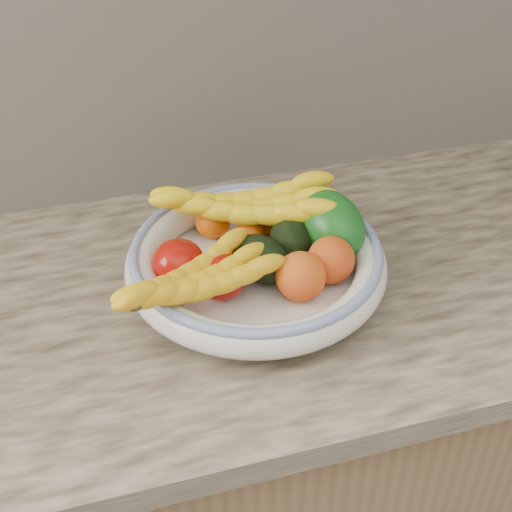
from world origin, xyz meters
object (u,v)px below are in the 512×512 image
(fruit_bowl, at_px, (256,262))
(banana_bunch_back, at_px, (244,210))
(banana_bunch_front, at_px, (195,284))
(green_mango, at_px, (328,224))

(fruit_bowl, bearing_deg, banana_bunch_back, 86.10)
(fruit_bowl, xyz_separation_m, banana_bunch_front, (-0.11, -0.07, 0.03))
(green_mango, bearing_deg, fruit_bowl, 177.35)
(banana_bunch_front, bearing_deg, banana_bunch_back, 30.71)
(fruit_bowl, height_order, banana_bunch_back, banana_bunch_back)
(fruit_bowl, relative_size, banana_bunch_back, 1.27)
(green_mango, relative_size, banana_bunch_back, 0.47)
(green_mango, height_order, banana_bunch_front, green_mango)
(fruit_bowl, distance_m, banana_bunch_front, 0.13)
(banana_bunch_front, bearing_deg, fruit_bowl, 9.46)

